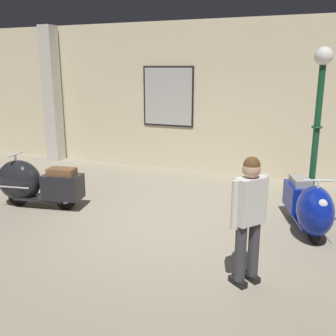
{
  "coord_description": "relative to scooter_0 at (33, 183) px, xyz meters",
  "views": [
    {
      "loc": [
        2.23,
        -5.28,
        2.47
      ],
      "look_at": [
        -0.13,
        0.63,
        0.82
      ],
      "focal_mm": 41.47,
      "sensor_mm": 36.0,
      "label": 1
    }
  ],
  "objects": [
    {
      "name": "scooter_0",
      "position": [
        0.0,
        0.0,
        0.0
      ],
      "size": [
        1.66,
        0.72,
        0.98
      ],
      "rotation": [
        0.0,
        0.0,
        -2.97
      ],
      "color": "black",
      "rests_on": "ground"
    },
    {
      "name": "scooter_1",
      "position": [
        4.71,
        0.58,
        -0.02
      ],
      "size": [
        0.91,
        1.61,
        0.95
      ],
      "rotation": [
        0.0,
        0.0,
        -1.25
      ],
      "color": "black",
      "rests_on": "ground"
    },
    {
      "name": "lamppost",
      "position": [
        4.7,
        1.87,
        1.19
      ],
      "size": [
        0.31,
        0.31,
        2.82
      ],
      "color": "#144728",
      "rests_on": "ground"
    },
    {
      "name": "ground_plane",
      "position": [
        2.54,
        -0.05,
        -0.45
      ],
      "size": [
        60.0,
        60.0,
        0.0
      ],
      "primitive_type": "plane",
      "color": "gray"
    },
    {
      "name": "visitor_0",
      "position": [
        4.1,
        -1.19,
        0.44
      ],
      "size": [
        0.38,
        0.43,
        1.53
      ],
      "rotation": [
        0.0,
        0.0,
        2.5
      ],
      "color": "black",
      "rests_on": "ground"
    },
    {
      "name": "showroom_back_wall",
      "position": [
        2.38,
        3.59,
        1.32
      ],
      "size": [
        18.0,
        0.63,
        3.53
      ],
      "color": "beige",
      "rests_on": "ground"
    }
  ]
}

